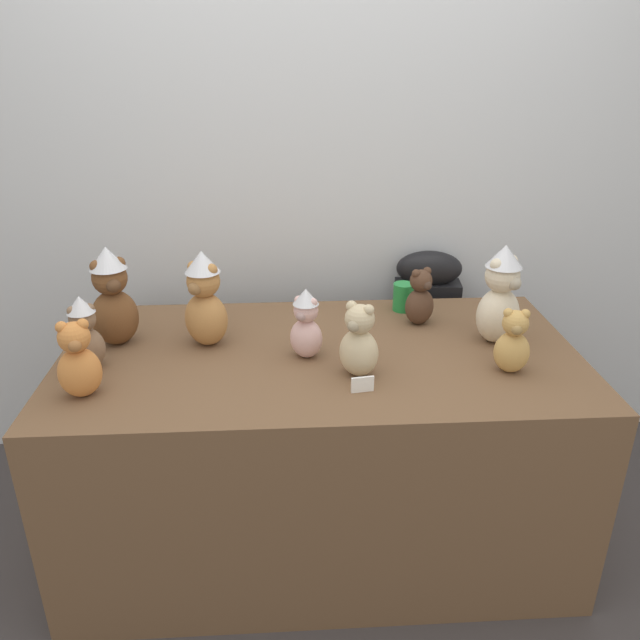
{
  "coord_description": "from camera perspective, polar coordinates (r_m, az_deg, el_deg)",
  "views": [
    {
      "loc": [
        -0.12,
        -1.67,
        1.76
      ],
      "look_at": [
        0.0,
        0.25,
        0.91
      ],
      "focal_mm": 35.25,
      "sensor_mm": 36.0,
      "label": 1
    }
  ],
  "objects": [
    {
      "name": "ground_plane",
      "position": [
        2.43,
        0.39,
        -22.5
      ],
      "size": [
        10.0,
        10.0,
        0.0
      ],
      "primitive_type": "plane",
      "color": "#3D3838"
    },
    {
      "name": "wall_back",
      "position": [
        2.67,
        -0.95,
        14.06
      ],
      "size": [
        7.0,
        0.08,
        2.6
      ],
      "primitive_type": "cube",
      "color": "silver",
      "rests_on": "ground_plane"
    },
    {
      "name": "display_table",
      "position": [
        2.36,
        0.0,
        -11.46
      ],
      "size": [
        1.77,
        0.92,
        0.79
      ],
      "primitive_type": "cube",
      "color": "brown",
      "rests_on": "ground_plane"
    },
    {
      "name": "instrument_case",
      "position": [
        2.88,
        9.33,
        -2.75
      ],
      "size": [
        0.29,
        0.15,
        0.95
      ],
      "rotation": [
        0.0,
        0.0,
        -0.11
      ],
      "color": "black",
      "rests_on": "ground_plane"
    },
    {
      "name": "teddy_bear_mocha",
      "position": [
        2.13,
        -20.57,
        -1.19
      ],
      "size": [
        0.14,
        0.13,
        0.25
      ],
      "rotation": [
        0.0,
        0.0,
        0.41
      ],
      "color": "#7F6047",
      "rests_on": "display_table"
    },
    {
      "name": "teddy_bear_cream",
      "position": [
        2.25,
        16.04,
        2.14
      ],
      "size": [
        0.21,
        0.2,
        0.35
      ],
      "rotation": [
        0.0,
        0.0,
        0.53
      ],
      "color": "beige",
      "rests_on": "display_table"
    },
    {
      "name": "teddy_bear_ginger",
      "position": [
        1.98,
        -21.1,
        -3.53
      ],
      "size": [
        0.15,
        0.14,
        0.25
      ],
      "rotation": [
        0.0,
        0.0,
        0.32
      ],
      "color": "#D17F3D",
      "rests_on": "display_table"
    },
    {
      "name": "teddy_bear_sand",
      "position": [
        1.96,
        3.56,
        -2.01
      ],
      "size": [
        0.17,
        0.16,
        0.25
      ],
      "rotation": [
        0.0,
        0.0,
        -0.6
      ],
      "color": "#CCB78E",
      "rests_on": "display_table"
    },
    {
      "name": "teddy_bear_blush",
      "position": [
        2.07,
        -1.28,
        -0.39
      ],
      "size": [
        0.14,
        0.13,
        0.24
      ],
      "rotation": [
        0.0,
        0.0,
        -0.49
      ],
      "color": "beige",
      "rests_on": "display_table"
    },
    {
      "name": "teddy_bear_honey",
      "position": [
        2.08,
        17.1,
        -2.0
      ],
      "size": [
        0.13,
        0.12,
        0.22
      ],
      "rotation": [
        0.0,
        0.0,
        -0.21
      ],
      "color": "tan",
      "rests_on": "display_table"
    },
    {
      "name": "teddy_bear_caramel",
      "position": [
        2.18,
        -10.42,
        1.8
      ],
      "size": [
        0.2,
        0.19,
        0.34
      ],
      "rotation": [
        0.0,
        0.0,
        -0.5
      ],
      "color": "#B27A42",
      "rests_on": "display_table"
    },
    {
      "name": "teddy_bear_cocoa",
      "position": [
        2.36,
        9.06,
        1.96
      ],
      "size": [
        0.14,
        0.14,
        0.22
      ],
      "rotation": [
        0.0,
        0.0,
        0.48
      ],
      "color": "#4C3323",
      "rests_on": "display_table"
    },
    {
      "name": "teddy_bear_chestnut",
      "position": [
        2.26,
        -18.32,
        1.93
      ],
      "size": [
        0.2,
        0.19,
        0.35
      ],
      "rotation": [
        0.0,
        0.0,
        0.46
      ],
      "color": "brown",
      "rests_on": "display_table"
    },
    {
      "name": "party_cup_green",
      "position": [
        2.49,
        7.56,
        2.09
      ],
      "size": [
        0.08,
        0.08,
        0.11
      ],
      "primitive_type": "cylinder",
      "color": "#238C3D",
      "rests_on": "display_table"
    },
    {
      "name": "name_card_front_left",
      "position": [
        1.91,
        3.88,
        -5.85
      ],
      "size": [
        0.07,
        0.02,
        0.05
      ],
      "primitive_type": "cube",
      "rotation": [
        0.0,
        0.0,
        0.15
      ],
      "color": "white",
      "rests_on": "display_table"
    }
  ]
}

